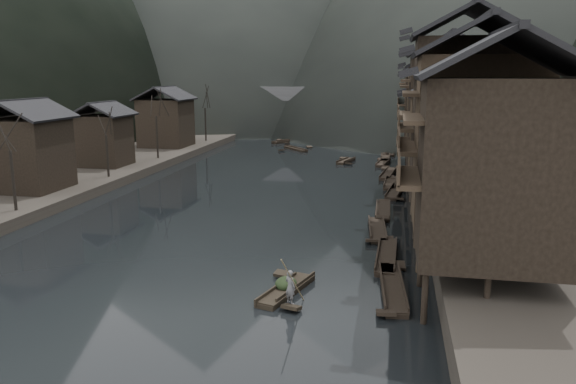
# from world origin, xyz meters

# --- Properties ---
(water) EXTENTS (300.00, 300.00, 0.00)m
(water) POSITION_xyz_m (0.00, 0.00, 0.00)
(water) COLOR black
(water) RESTS_ON ground
(right_bank) EXTENTS (40.00, 200.00, 1.80)m
(right_bank) POSITION_xyz_m (35.00, 40.00, 0.90)
(right_bank) COLOR #2D2823
(right_bank) RESTS_ON ground
(left_bank) EXTENTS (40.00, 200.00, 1.20)m
(left_bank) POSITION_xyz_m (-35.00, 40.00, 0.60)
(left_bank) COLOR #2D2823
(left_bank) RESTS_ON ground
(stilt_houses) EXTENTS (9.00, 67.60, 16.31)m
(stilt_houses) POSITION_xyz_m (17.28, 18.96, 9.00)
(stilt_houses) COLOR black
(stilt_houses) RESTS_ON ground
(left_houses) EXTENTS (8.10, 53.20, 8.73)m
(left_houses) POSITION_xyz_m (-20.50, 20.12, 5.66)
(left_houses) COLOR black
(left_houses) RESTS_ON left_bank
(bare_trees) EXTENTS (3.78, 64.42, 7.56)m
(bare_trees) POSITION_xyz_m (-17.00, 20.87, 6.42)
(bare_trees) COLOR black
(bare_trees) RESTS_ON left_bank
(moored_sampans) EXTENTS (3.48, 67.19, 0.47)m
(moored_sampans) POSITION_xyz_m (12.03, 23.22, 0.20)
(moored_sampans) COLOR black
(moored_sampans) RESTS_ON water
(midriver_boats) EXTENTS (15.09, 34.44, 0.45)m
(midriver_boats) POSITION_xyz_m (-1.64, 52.46, 0.20)
(midriver_boats) COLOR black
(midriver_boats) RESTS_ON water
(stone_bridge) EXTENTS (40.00, 6.00, 9.00)m
(stone_bridge) POSITION_xyz_m (-0.00, 72.00, 5.11)
(stone_bridge) COLOR #4C4C4F
(stone_bridge) RESTS_ON ground
(hero_sampan) EXTENTS (2.47, 5.37, 0.44)m
(hero_sampan) POSITION_xyz_m (7.17, -7.95, 0.20)
(hero_sampan) COLOR black
(hero_sampan) RESTS_ON water
(cargo_heap) EXTENTS (1.18, 1.54, 0.71)m
(cargo_heap) POSITION_xyz_m (7.10, -7.72, 0.79)
(cargo_heap) COLOR black
(cargo_heap) RESTS_ON hero_sampan
(boatman) EXTENTS (0.77, 0.72, 1.76)m
(boatman) POSITION_xyz_m (7.71, -9.74, 1.32)
(boatman) COLOR slate
(boatman) RESTS_ON hero_sampan
(bamboo_pole) EXTENTS (0.84, 2.81, 3.37)m
(bamboo_pole) POSITION_xyz_m (7.91, -9.74, 3.88)
(bamboo_pole) COLOR #8C7A51
(bamboo_pole) RESTS_ON boatman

